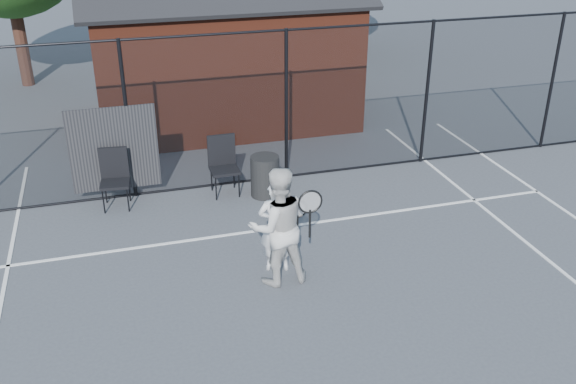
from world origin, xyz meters
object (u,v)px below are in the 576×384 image
object	(u,v)px
player_back	(278,226)
chair_left	(115,181)
player_front	(276,226)
clubhouse	(221,55)
waste_bin	(265,176)
chair_right	(224,167)

from	to	relation	value
player_back	chair_left	size ratio (longest dim) A/B	1.71
player_front	player_back	world-z (taller)	player_back
clubhouse	player_front	world-z (taller)	clubhouse
player_front	waste_bin	world-z (taller)	player_front
chair_left	chair_right	distance (m)	2.02
clubhouse	player_back	xyz separation A→B (m)	(-0.65, -7.55, -0.69)
clubhouse	waste_bin	xyz separation A→B (m)	(-0.12, -4.67, -1.21)
chair_right	waste_bin	world-z (taller)	chair_right
clubhouse	chair_left	world-z (taller)	clubhouse
player_front	chair_left	distance (m)	3.63
player_front	clubhouse	bearing A→B (deg)	85.34
chair_right	player_back	bearing A→B (deg)	-87.50
player_front	player_back	xyz separation A→B (m)	(-0.06, -0.32, 0.18)
clubhouse	chair_right	xyz separation A→B (m)	(-0.83, -4.40, -1.06)
clubhouse	waste_bin	world-z (taller)	clubhouse
chair_left	waste_bin	size ratio (longest dim) A/B	1.35
chair_left	player_front	bearing A→B (deg)	-44.88
chair_left	chair_right	bearing A→B (deg)	6.44
player_back	chair_left	xyz separation A→B (m)	(-2.20, 3.15, -0.38)
player_front	chair_left	xyz separation A→B (m)	(-2.27, 2.83, -0.20)
player_front	chair_left	bearing A→B (deg)	128.68
player_back	clubhouse	bearing A→B (deg)	85.06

